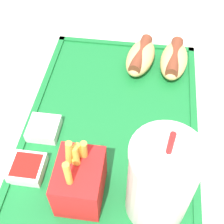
% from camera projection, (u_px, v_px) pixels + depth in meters
% --- Properties ---
extents(dining_table, '(1.36, 0.92, 0.70)m').
position_uv_depth(dining_table, '(112.00, 187.00, 0.87)').
color(dining_table, beige).
rests_on(dining_table, ground_plane).
extents(food_tray, '(0.46, 0.31, 0.01)m').
position_uv_depth(food_tray, '(112.00, 124.00, 0.57)').
color(food_tray, '#197233').
rests_on(food_tray, dining_table).
extents(soda_cup, '(0.09, 0.09, 0.18)m').
position_uv_depth(soda_cup, '(161.00, 182.00, 0.41)').
color(soda_cup, silver).
rests_on(soda_cup, food_tray).
extents(hot_dog_far, '(0.12, 0.07, 0.04)m').
position_uv_depth(hot_dog_far, '(174.00, 60.00, 0.64)').
color(hot_dog_far, '#DBB270').
rests_on(hot_dog_far, food_tray).
extents(hot_dog_near, '(0.12, 0.07, 0.04)m').
position_uv_depth(hot_dog_near, '(141.00, 57.00, 0.64)').
color(hot_dog_near, '#DBB270').
rests_on(hot_dog_near, food_tray).
extents(fries_carton, '(0.08, 0.07, 0.12)m').
position_uv_depth(fries_carton, '(80.00, 180.00, 0.45)').
color(fries_carton, red).
rests_on(fries_carton, food_tray).
extents(sauce_cup_mayo, '(0.05, 0.05, 0.02)m').
position_uv_depth(sauce_cup_mayo, '(44.00, 128.00, 0.54)').
color(sauce_cup_mayo, silver).
rests_on(sauce_cup_mayo, food_tray).
extents(sauce_cup_ketchup, '(0.05, 0.05, 0.02)m').
position_uv_depth(sauce_cup_ketchup, '(27.00, 168.00, 0.49)').
color(sauce_cup_ketchup, silver).
rests_on(sauce_cup_ketchup, food_tray).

